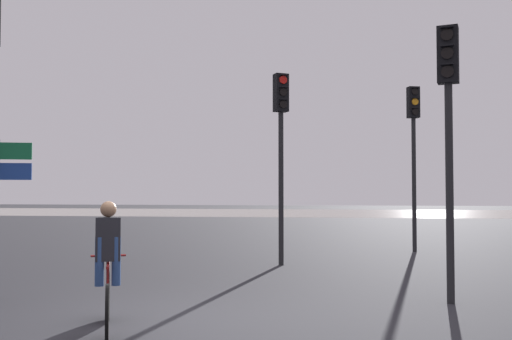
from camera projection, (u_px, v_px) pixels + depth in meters
name	position (u px, v px, depth m)	size (l,w,h in m)	color
ground_plane	(170.00, 325.00, 7.44)	(120.00, 120.00, 0.00)	#28282D
water_strip	(302.00, 213.00, 44.86)	(80.00, 16.00, 0.01)	#9E937F
traffic_light_far_right	(414.00, 137.00, 16.42)	(0.37, 0.39, 4.75)	black
traffic_light_near_right	(449.00, 110.00, 8.95)	(0.37, 0.39, 4.34)	black
traffic_light_center	(281.00, 132.00, 13.48)	(0.40, 0.42, 4.52)	black
cyclist	(108.00, 265.00, 7.11)	(0.72, 1.61, 1.62)	black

